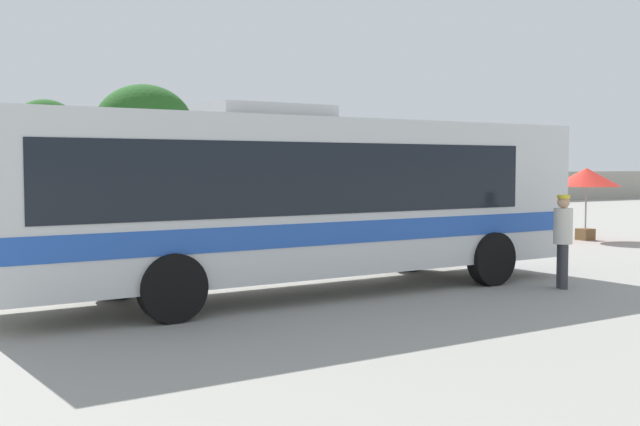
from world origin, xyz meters
TOP-DOWN VIEW (x-y plane):
  - ground_plane at (0.00, 10.00)m, footprint 300.00×300.00m
  - perimeter_wall at (0.00, 23.86)m, footprint 80.00×0.30m
  - coach_bus_silver_blue at (-1.28, -0.34)m, footprint 11.45×3.18m
  - attendant_by_bus_door at (3.30, -2.33)m, footprint 0.48×0.48m
  - vendor_umbrella_secondary_red at (11.27, 4.11)m, footprint 2.06×2.06m
  - parked_car_third_red at (0.16, 18.86)m, footprint 4.44×2.27m
  - parked_car_rightmost_dark_blue at (6.69, 19.42)m, footprint 4.46×2.25m
  - roadside_tree_midleft at (0.00, 29.96)m, footprint 3.40×3.40m
  - roadside_tree_midright at (5.22, 29.80)m, footprint 5.42×5.42m

SIDE VIEW (x-z plane):
  - ground_plane at x=0.00m, z-range 0.00..0.00m
  - parked_car_third_red at x=0.16m, z-range 0.04..1.56m
  - parked_car_rightmost_dark_blue at x=6.69m, z-range 0.04..1.56m
  - perimeter_wall at x=0.00m, z-range 0.00..1.91m
  - attendant_by_bus_door at x=3.30m, z-range 0.12..1.90m
  - coach_bus_silver_blue at x=-1.28m, z-range 0.12..3.50m
  - vendor_umbrella_secondary_red at x=11.27m, z-range 0.79..3.04m
  - roadside_tree_midleft at x=0.00m, z-range 1.41..7.18m
  - roadside_tree_midright at x=5.22m, z-range 1.09..7.88m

